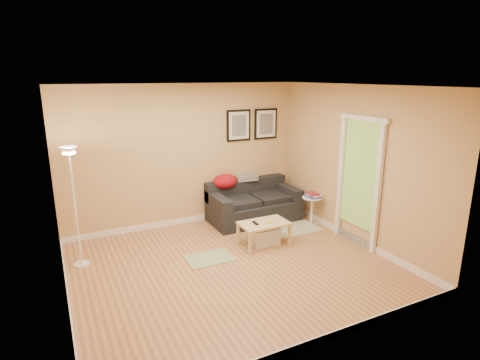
% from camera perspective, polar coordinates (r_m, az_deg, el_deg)
% --- Properties ---
extents(floor, '(4.50, 4.50, 0.00)m').
position_cam_1_polar(floor, '(5.96, -1.12, -12.36)').
color(floor, tan).
rests_on(floor, ground).
extents(ceiling, '(4.50, 4.50, 0.00)m').
position_cam_1_polar(ceiling, '(5.29, -1.26, 13.49)').
color(ceiling, white).
rests_on(ceiling, wall_back).
extents(wall_back, '(4.50, 0.00, 4.50)m').
position_cam_1_polar(wall_back, '(7.29, -7.93, 3.50)').
color(wall_back, tan).
rests_on(wall_back, ground).
extents(wall_front, '(4.50, 0.00, 4.50)m').
position_cam_1_polar(wall_front, '(3.86, 11.71, -7.23)').
color(wall_front, tan).
rests_on(wall_front, ground).
extents(wall_left, '(0.00, 4.00, 4.00)m').
position_cam_1_polar(wall_left, '(5.00, -25.23, -3.23)').
color(wall_left, tan).
rests_on(wall_left, ground).
extents(wall_right, '(0.00, 4.00, 4.00)m').
position_cam_1_polar(wall_right, '(6.73, 16.42, 2.05)').
color(wall_right, tan).
rests_on(wall_right, ground).
extents(baseboard_back, '(4.50, 0.02, 0.10)m').
position_cam_1_polar(baseboard_back, '(7.63, -7.57, -5.74)').
color(baseboard_back, white).
rests_on(baseboard_back, ground).
extents(baseboard_front, '(4.50, 0.02, 0.10)m').
position_cam_1_polar(baseboard_front, '(4.49, 10.72, -22.12)').
color(baseboard_front, white).
rests_on(baseboard_front, ground).
extents(baseboard_left, '(0.02, 4.00, 0.10)m').
position_cam_1_polar(baseboard_left, '(5.49, -23.62, -15.71)').
color(baseboard_left, white).
rests_on(baseboard_left, ground).
extents(baseboard_right, '(0.02, 4.00, 0.10)m').
position_cam_1_polar(baseboard_right, '(7.10, 15.61, -7.83)').
color(baseboard_right, white).
rests_on(baseboard_right, ground).
extents(sofa, '(1.70, 0.90, 0.75)m').
position_cam_1_polar(sofa, '(7.57, 2.04, -3.17)').
color(sofa, black).
rests_on(sofa, ground).
extents(red_throw, '(0.48, 0.36, 0.28)m').
position_cam_1_polar(red_throw, '(7.50, -2.19, -0.21)').
color(red_throw, '#A90F1D').
rests_on(red_throw, sofa).
extents(plaid_throw, '(0.45, 0.32, 0.10)m').
position_cam_1_polar(plaid_throw, '(7.74, 0.89, 0.36)').
color(plaid_throw, tan).
rests_on(plaid_throw, sofa).
extents(framed_print_left, '(0.50, 0.04, 0.60)m').
position_cam_1_polar(framed_print_left, '(7.60, -0.21, 7.93)').
color(framed_print_left, black).
rests_on(framed_print_left, wall_back).
extents(framed_print_right, '(0.50, 0.04, 0.60)m').
position_cam_1_polar(framed_print_right, '(7.88, 3.75, 8.15)').
color(framed_print_right, black).
rests_on(framed_print_right, wall_back).
extents(area_rug, '(1.25, 0.85, 0.01)m').
position_cam_1_polar(area_rug, '(7.33, 6.13, -6.95)').
color(area_rug, beige).
rests_on(area_rug, ground).
extents(green_runner, '(0.70, 0.50, 0.01)m').
position_cam_1_polar(green_runner, '(6.19, -4.48, -11.26)').
color(green_runner, '#668C4C').
rests_on(green_runner, ground).
extents(coffee_table, '(0.90, 0.68, 0.40)m').
position_cam_1_polar(coffee_table, '(6.56, 3.50, -7.80)').
color(coffee_table, '#D6BC82').
rests_on(coffee_table, ground).
extents(remote_control, '(0.06, 0.16, 0.02)m').
position_cam_1_polar(remote_control, '(6.42, 2.25, -6.27)').
color(remote_control, black).
rests_on(remote_control, coffee_table).
extents(tape_roll, '(0.07, 0.07, 0.03)m').
position_cam_1_polar(tape_roll, '(6.46, 4.36, -6.12)').
color(tape_roll, yellow).
rests_on(tape_roll, coffee_table).
extents(storage_bin, '(0.46, 0.34, 0.29)m').
position_cam_1_polar(storage_bin, '(6.63, 3.53, -8.06)').
color(storage_bin, white).
rests_on(storage_bin, ground).
extents(side_table, '(0.36, 0.36, 0.56)m').
position_cam_1_polar(side_table, '(7.46, 10.34, -4.49)').
color(side_table, white).
rests_on(side_table, ground).
extents(book_stack, '(0.26, 0.31, 0.08)m').
position_cam_1_polar(book_stack, '(7.36, 10.56, -2.14)').
color(book_stack, navy).
rests_on(book_stack, side_table).
extents(floor_lamp, '(0.23, 0.23, 1.80)m').
position_cam_1_polar(floor_lamp, '(6.12, -22.77, -4.21)').
color(floor_lamp, white).
rests_on(floor_lamp, ground).
extents(doorway, '(0.12, 1.01, 2.13)m').
position_cam_1_polar(doorway, '(6.66, 16.79, -0.57)').
color(doorway, white).
rests_on(doorway, ground).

